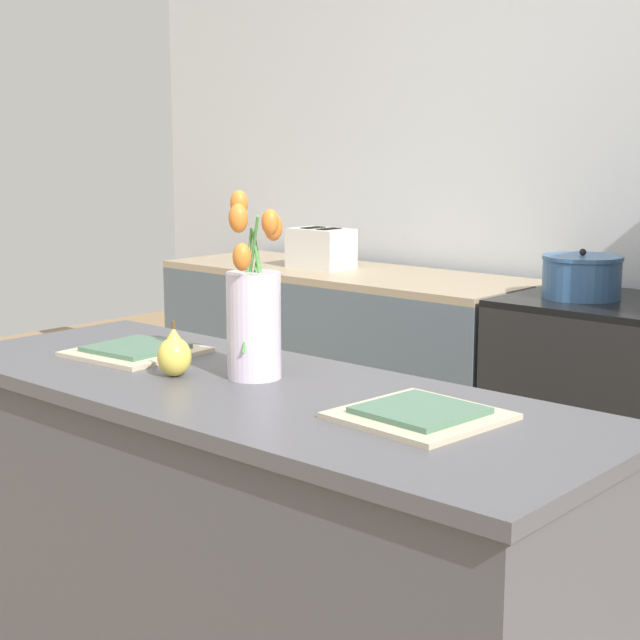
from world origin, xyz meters
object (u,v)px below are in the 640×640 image
plate_setting_left (136,350)px  cooking_pot (582,277)px  stove_range (593,425)px  flower_vase (254,313)px  plate_setting_right (420,414)px  pear_figurine (174,354)px  toaster (321,248)px

plate_setting_left → cooking_pot: cooking_pot is taller
stove_range → plate_setting_left: bearing=-109.9°
flower_vase → plate_setting_right: size_ratio=1.39×
stove_range → pear_figurine: pear_figurine is taller
plate_setting_right → cooking_pot: (-0.43, 1.54, 0.09)m
plate_setting_right → flower_vase: bearing=177.2°
pear_figurine → stove_range: bearing=79.9°
plate_setting_left → toaster: (-0.72, 1.55, 0.10)m
pear_figurine → toaster: bearing=121.0°
flower_vase → plate_setting_right: (0.51, -0.03, -0.15)m
pear_figurine → toaster: toaster is taller
flower_vase → cooking_pot: flower_vase is taller
flower_vase → plate_setting_left: (-0.43, -0.03, -0.15)m
stove_range → plate_setting_left: (-0.57, -1.57, 0.44)m
flower_vase → cooking_pot: 1.52m
flower_vase → toaster: size_ratio=1.59×
stove_range → plate_setting_right: (0.37, -1.57, 0.44)m
flower_vase → toaster: flower_vase is taller
pear_figurine → cooking_pot: cooking_pot is taller
plate_setting_right → plate_setting_left: bearing=180.0°
plate_setting_left → toaster: toaster is taller
plate_setting_left → toaster: 1.71m
plate_setting_left → plate_setting_right: 0.94m
stove_range → plate_setting_right: same height
plate_setting_left → plate_setting_right: (0.94, 0.00, 0.00)m
toaster → stove_range: bearing=0.6°
flower_vase → toaster: bearing=126.8°
stove_range → flower_vase: bearing=-95.3°
cooking_pot → toaster: bearing=179.5°
flower_vase → plate_setting_left: 0.45m
pear_figurine → plate_setting_left: pear_figurine is taller
cooking_pot → plate_setting_left: bearing=-108.2°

